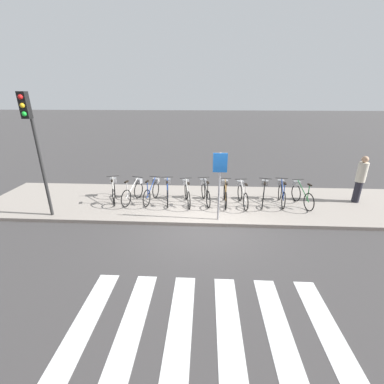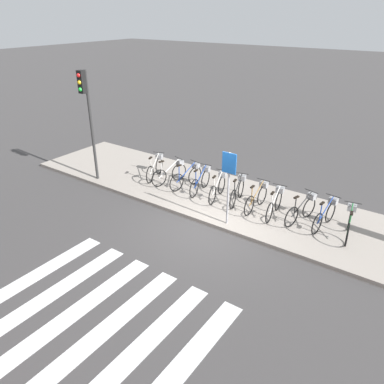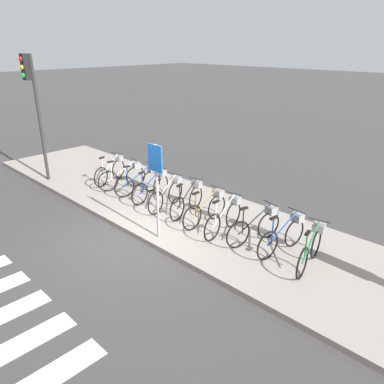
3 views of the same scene
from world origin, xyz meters
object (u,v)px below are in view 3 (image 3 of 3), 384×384
Objects in this scene: parked_bicycle_2 at (141,180)px; traffic_light at (32,93)px; parked_bicycle_6 at (207,207)px; parked_bicycle_8 at (257,225)px; sign_post at (156,176)px; parked_bicycle_3 at (153,185)px; parked_bicycle_10 at (311,247)px; parked_bicycle_9 at (285,234)px; parked_bicycle_7 at (226,216)px; parked_bicycle_0 at (112,169)px; parked_bicycle_4 at (168,193)px; parked_bicycle_5 at (189,198)px; parked_bicycle_1 at (125,175)px.

parked_bicycle_2 is 4.29m from traffic_light.
parked_bicycle_6 is at bearing -1.63° from parked_bicycle_2.
parked_bicycle_6 is 1.45m from parked_bicycle_8.
parked_bicycle_3 is at bearing 142.89° from sign_post.
traffic_light is at bearing -170.73° from parked_bicycle_10.
parked_bicycle_9 and parked_bicycle_10 have the same top height.
parked_bicycle_7 is 1.01× the size of parked_bicycle_10.
sign_post reaches higher than parked_bicycle_10.
parked_bicycle_9 is 0.69× the size of sign_post.
parked_bicycle_9 is (4.90, 0.06, 0.00)m from parked_bicycle_2.
sign_post reaches higher than parked_bicycle_0.
parked_bicycle_2 is 0.99× the size of parked_bicycle_3.
parked_bicycle_0 and parked_bicycle_7 have the same top height.
parked_bicycle_8 is at bearing -175.02° from parked_bicycle_9.
sign_post is (3.97, -1.43, 1.10)m from parked_bicycle_0.
parked_bicycle_2 and parked_bicycle_4 have the same top height.
parked_bicycle_8 is (5.73, 0.01, 0.00)m from parked_bicycle_0.
sign_post is (-1.76, -1.44, 1.10)m from parked_bicycle_8.
parked_bicycle_9 is at bearing 4.98° from parked_bicycle_8.
parked_bicycle_0 is 0.98× the size of parked_bicycle_5.
parked_bicycle_2 is at bearing 0.57° from parked_bicycle_0.
parked_bicycle_7 is at bearing -0.91° from parked_bicycle_1.
parked_bicycle_10 is 0.68× the size of sign_post.
parked_bicycle_10 is at bearing -0.30° from parked_bicycle_0.
parked_bicycle_7 is (4.91, -0.12, 0.00)m from parked_bicycle_0.
parked_bicycle_6 is at bearing -176.99° from parked_bicycle_8.
parked_bicycle_0 and parked_bicycle_8 have the same top height.
parked_bicycle_4 is 4.24m from parked_bicycle_10.
parked_bicycle_9 is at bearing 2.87° from parked_bicycle_4.
parked_bicycle_0 is at bearing 177.83° from parked_bicycle_4.
parked_bicycle_9 is at bearing 7.20° from parked_bicycle_7.
parked_bicycle_7 is 1.51m from parked_bicycle_9.
traffic_light is (-1.73, -1.48, 2.41)m from parked_bicycle_0.
sign_post reaches higher than parked_bicycle_9.
parked_bicycle_2 is 0.68× the size of sign_post.
sign_post is (1.87, -1.42, 1.10)m from parked_bicycle_3.
parked_bicycle_4 is (2.85, -0.11, 0.00)m from parked_bicycle_0.
parked_bicycle_0 and parked_bicycle_4 have the same top height.
parked_bicycle_6 is 0.69× the size of sign_post.
parked_bicycle_5 is at bearing 106.70° from sign_post.
parked_bicycle_1 is at bearing -178.43° from parked_bicycle_5.
parked_bicycle_6 and parked_bicycle_10 have the same top height.
parked_bicycle_6 is at bearing 77.16° from sign_post.
parked_bicycle_0 is 2.85m from parked_bicycle_4.
parked_bicycle_1 is 3.77m from traffic_light.
parked_bicycle_3 and parked_bicycle_7 have the same top height.
parked_bicycle_0 is 3.31m from traffic_light.
parked_bicycle_10 is (2.81, 0.03, 0.00)m from parked_bicycle_6.
parked_bicycle_5 is at bearing 174.19° from parked_bicycle_7.
parked_bicycle_2 is at bearing 179.96° from parked_bicycle_8.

